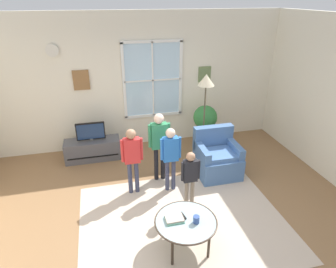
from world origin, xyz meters
The scene contains 16 objects.
ground_plane centered at (0.00, 0.00, -0.01)m, with size 6.87×5.80×0.02m, color olive.
back_wall centered at (0.01, 2.66, 1.43)m, with size 6.27×0.17×2.85m.
area_rug centered at (0.23, -0.14, 0.00)m, with size 3.05×2.39×0.01m, color #C6B29E.
tv_stand centered at (-1.05, 2.10, 0.21)m, with size 1.11×0.42×0.42m.
television centered at (-1.05, 2.10, 0.63)m, with size 0.57×0.08×0.39m.
armchair centered at (1.22, 0.99, 0.33)m, with size 0.76×0.74×0.87m.
coffee_table centered at (0.12, -0.63, 0.43)m, with size 0.83×0.83×0.46m.
book_stack centered at (-0.02, -0.58, 0.47)m, with size 0.23×0.19×0.04m.
cup centered at (0.24, -0.69, 0.50)m, with size 0.08×0.08×0.10m, color #334C8C.
remote_near_books centered at (0.10, -0.54, 0.46)m, with size 0.04×0.14×0.02m, color black.
person_red_shirt centered at (-0.39, 0.76, 0.75)m, with size 0.36×0.16×1.20m.
person_black_shirt centered at (0.42, 0.16, 0.63)m, with size 0.30×0.14×1.00m.
person_blue_shirt centered at (0.24, 0.69, 0.74)m, with size 0.35×0.16×1.17m.
person_green_shirt centered at (0.13, 1.05, 0.81)m, with size 0.39×0.18×1.30m.
potted_plant_by_window centered at (1.36, 2.05, 0.62)m, with size 0.51×0.51×0.97m.
floor_lamp centered at (1.19, 1.68, 1.47)m, with size 0.32×0.32×1.76m.
Camera 1 is at (-0.80, -3.43, 3.11)m, focal length 31.29 mm.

